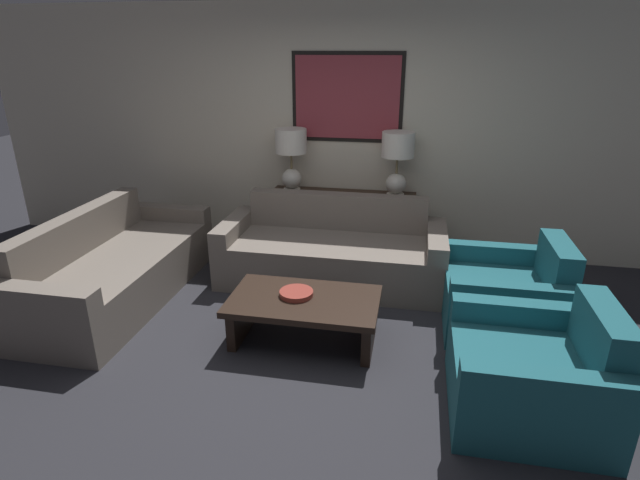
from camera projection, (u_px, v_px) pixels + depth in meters
The scene contains 11 objects.
ground_plane at pixel (301, 358), 3.77m from camera, with size 20.00×20.00×0.00m, color #28282D.
back_wall at pixel (347, 132), 5.42m from camera, with size 8.40×0.12×2.65m.
console_table at pixel (342, 224), 5.53m from camera, with size 1.56×0.37×0.72m.
table_lamp_left at pixel (291, 152), 5.34m from camera, with size 0.34×0.34×0.67m.
table_lamp_right at pixel (397, 156), 5.14m from camera, with size 0.34×0.34×0.67m.
couch_by_back_wall at pixel (332, 253), 4.96m from camera, with size 2.18×0.91×0.80m.
couch_by_side at pixel (116, 269), 4.60m from camera, with size 0.91×2.18×0.80m.
coffee_table at pixel (304, 309), 3.90m from camera, with size 1.16×0.69×0.38m.
decorative_bowl at pixel (296, 293), 3.90m from camera, with size 0.26×0.26×0.04m.
armchair_near_back_wall at pixel (507, 297), 4.11m from camera, with size 0.93×0.94×0.77m.
armchair_near_camera at pixel (534, 376), 3.13m from camera, with size 0.93×0.94×0.77m.
Camera 1 is at (0.75, -3.11, 2.19)m, focal length 28.00 mm.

